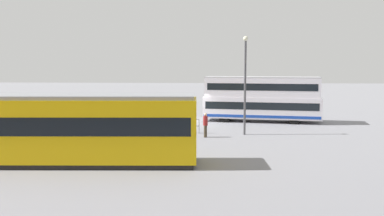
{
  "coord_description": "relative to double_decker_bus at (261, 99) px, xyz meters",
  "views": [
    {
      "loc": [
        -1.93,
        34.95,
        5.04
      ],
      "look_at": [
        -0.11,
        5.2,
        1.91
      ],
      "focal_mm": 38.41,
      "sensor_mm": 36.0,
      "label": 1
    }
  ],
  "objects": [
    {
      "name": "double_decker_bus",
      "position": [
        0.0,
        0.0,
        0.0
      ],
      "size": [
        10.47,
        3.97,
        4.0
      ],
      "color": "silver",
      "rests_on": "ground"
    },
    {
      "name": "info_sign",
      "position": [
        14.15,
        6.04,
        -0.34
      ],
      "size": [
        1.07,
        0.16,
        2.48
      ],
      "color": "slate",
      "rests_on": "ground"
    },
    {
      "name": "ground_plane",
      "position": [
        5.87,
        1.67,
        -2.04
      ],
      "size": [
        160.0,
        160.0,
        0.0
      ],
      "primitive_type": "plane",
      "color": "gray"
    },
    {
      "name": "pedestrian_crossing",
      "position": [
        4.74,
        8.26,
        -1.05
      ],
      "size": [
        0.41,
        0.41,
        1.71
      ],
      "color": "#4C3F2D",
      "rests_on": "ground"
    },
    {
      "name": "pedestrian_railing",
      "position": [
        8.46,
        6.33,
        -1.31
      ],
      "size": [
        6.45,
        0.75,
        1.08
      ],
      "color": "gray",
      "rests_on": "ground"
    },
    {
      "name": "pedestrian_near_railing",
      "position": [
        11.59,
        7.56,
        -1.04
      ],
      "size": [
        0.45,
        0.45,
        1.73
      ],
      "color": "black",
      "rests_on": "ground"
    },
    {
      "name": "tram_yellow",
      "position": [
        11.51,
        16.49,
        -0.2
      ],
      "size": [
        13.19,
        3.38,
        3.55
      ],
      "color": "#E5B70C",
      "rests_on": "ground"
    },
    {
      "name": "street_lamp",
      "position": [
        1.94,
        7.0,
        2.08
      ],
      "size": [
        0.36,
        0.36,
        7.08
      ],
      "color": "#4C4C51",
      "rests_on": "ground"
    }
  ]
}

